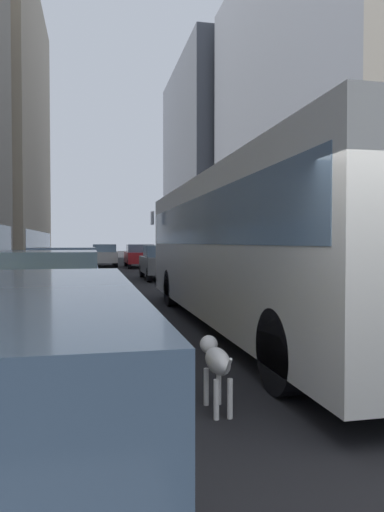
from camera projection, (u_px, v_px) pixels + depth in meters
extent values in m
plane|color=black|center=(119.00, 264.00, 37.30)|extent=(120.00, 120.00, 0.00)
cube|color=gray|center=(44.00, 264.00, 36.11)|extent=(2.40, 110.00, 0.15)
cube|color=#9E9991|center=(189.00, 263.00, 38.48)|extent=(2.40, 110.00, 0.15)
cube|color=slate|center=(40.00, 244.00, 45.34)|extent=(0.08, 21.02, 2.40)
cube|color=slate|center=(324.00, 106.00, 28.72)|extent=(8.05, 22.05, 20.22)
cube|color=slate|center=(261.00, 245.00, 28.13)|extent=(0.08, 19.84, 2.40)
cube|color=#4C515B|center=(227.00, 164.00, 49.44)|extent=(10.74, 18.82, 20.11)
cube|color=slate|center=(177.00, 244.00, 48.57)|extent=(0.08, 16.94, 2.40)
cube|color=silver|center=(254.00, 246.00, 9.64)|extent=(2.55, 11.50, 2.75)
cube|color=slate|center=(254.00, 222.00, 9.63)|extent=(2.57, 11.04, 0.90)
cube|color=black|center=(195.00, 279.00, 15.25)|extent=(2.55, 0.16, 0.44)
cylinder|color=black|center=(172.00, 288.00, 12.91)|extent=(0.30, 1.00, 1.00)
cylinder|color=black|center=(249.00, 286.00, 13.38)|extent=(0.30, 1.00, 1.00)
cylinder|color=black|center=(283.00, 351.00, 5.38)|extent=(0.30, 1.00, 1.00)
cube|color=silver|center=(152.00, 218.00, 14.35)|extent=(0.08, 0.24, 0.40)
cylinder|color=black|center=(106.00, 443.00, 3.33)|extent=(0.22, 0.64, 0.64)
cube|color=slate|center=(162.00, 265.00, 22.32)|extent=(1.82, 3.92, 0.75)
cube|color=slate|center=(163.00, 251.00, 22.11)|extent=(1.68, 1.77, 0.55)
cylinder|color=black|center=(142.00, 271.00, 23.68)|extent=(0.22, 0.64, 0.64)
cylinder|color=black|center=(173.00, 270.00, 24.01)|extent=(0.22, 0.64, 0.64)
cylinder|color=black|center=(149.00, 275.00, 20.65)|extent=(0.22, 0.64, 0.64)
cylinder|color=black|center=(185.00, 274.00, 20.99)|extent=(0.22, 0.64, 0.64)
cube|color=#4C6BB7|center=(64.00, 282.00, 12.47)|extent=(1.78, 4.15, 0.75)
cube|color=slate|center=(64.00, 258.00, 12.25)|extent=(1.64, 1.87, 0.55)
cylinder|color=black|center=(41.00, 291.00, 13.94)|extent=(0.22, 0.64, 0.64)
cylinder|color=black|center=(94.00, 289.00, 14.26)|extent=(0.22, 0.64, 0.64)
cylinder|color=black|center=(25.00, 305.00, 10.69)|extent=(0.22, 0.64, 0.64)
cylinder|color=black|center=(94.00, 303.00, 11.02)|extent=(0.22, 0.64, 0.64)
cube|color=silver|center=(104.00, 257.00, 34.40)|extent=(1.77, 4.29, 0.75)
cube|color=slate|center=(104.00, 248.00, 34.17)|extent=(1.63, 1.93, 0.55)
cylinder|color=black|center=(93.00, 261.00, 35.94)|extent=(0.22, 0.64, 0.64)
cylinder|color=black|center=(114.00, 261.00, 36.26)|extent=(0.22, 0.64, 0.64)
cylinder|color=black|center=(94.00, 263.00, 32.55)|extent=(0.22, 0.64, 0.64)
cylinder|color=black|center=(116.00, 263.00, 32.88)|extent=(0.22, 0.64, 0.64)
cube|color=yellow|center=(46.00, 308.00, 7.51)|extent=(1.75, 4.57, 0.75)
cube|color=slate|center=(44.00, 269.00, 7.27)|extent=(1.61, 2.06, 0.55)
cylinder|color=black|center=(15.00, 315.00, 9.19)|extent=(0.22, 0.64, 0.64)
cylinder|color=black|center=(94.00, 313.00, 9.51)|extent=(0.22, 0.64, 0.64)
cylinder|color=black|center=(95.00, 357.00, 5.85)|extent=(0.22, 0.64, 0.64)
cube|color=red|center=(139.00, 257.00, 33.04)|extent=(1.91, 4.33, 0.75)
cube|color=slate|center=(140.00, 248.00, 32.81)|extent=(1.76, 1.95, 0.55)
cylinder|color=black|center=(126.00, 262.00, 34.58)|extent=(0.22, 0.64, 0.64)
cylinder|color=black|center=(149.00, 262.00, 34.94)|extent=(0.22, 0.64, 0.64)
cylinder|color=black|center=(129.00, 264.00, 31.16)|extent=(0.22, 0.64, 0.64)
cylinder|color=black|center=(155.00, 264.00, 31.52)|extent=(0.22, 0.64, 0.64)
ellipsoid|color=white|center=(218.00, 361.00, 4.83)|extent=(0.22, 0.60, 0.26)
sphere|color=white|center=(209.00, 344.00, 5.20)|extent=(0.20, 0.20, 0.20)
sphere|color=black|center=(203.00, 342.00, 5.21)|extent=(0.07, 0.07, 0.07)
sphere|color=black|center=(213.00, 342.00, 5.23)|extent=(0.07, 0.07, 0.07)
cylinder|color=white|center=(229.00, 366.00, 4.44)|extent=(0.03, 0.16, 0.19)
cylinder|color=white|center=(206.00, 387.00, 5.03)|extent=(0.06, 0.06, 0.40)
cylinder|color=white|center=(219.00, 386.00, 5.06)|extent=(0.06, 0.06, 0.40)
cylinder|color=white|center=(216.00, 400.00, 4.62)|extent=(0.06, 0.06, 0.40)
cylinder|color=white|center=(230.00, 399.00, 4.65)|extent=(0.06, 0.06, 0.40)
sphere|color=black|center=(220.00, 354.00, 4.94)|extent=(0.04, 0.04, 0.04)
sphere|color=black|center=(214.00, 361.00, 4.74)|extent=(0.04, 0.04, 0.04)
sphere|color=black|center=(224.00, 359.00, 4.66)|extent=(0.04, 0.04, 0.04)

